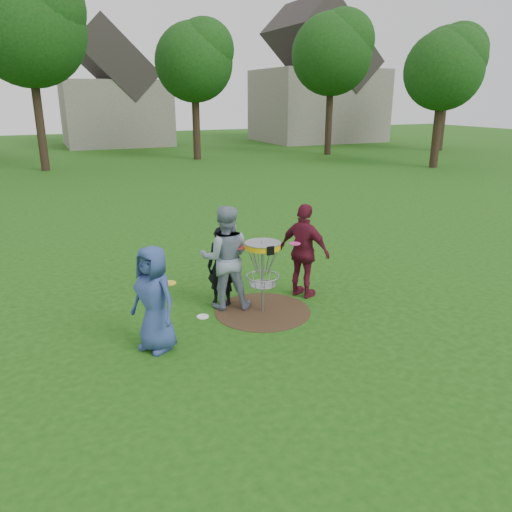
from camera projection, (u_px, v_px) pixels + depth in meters
name	position (u px, v px, depth m)	size (l,w,h in m)	color
ground	(262.00, 311.00, 9.34)	(100.00, 100.00, 0.00)	#19470F
dirt_patch	(262.00, 311.00, 9.34)	(1.80, 1.80, 0.01)	#47331E
player_blue	(154.00, 299.00, 7.71)	(0.83, 0.54, 1.71)	navy
player_black	(221.00, 267.00, 9.45)	(0.56, 0.36, 1.52)	black
player_grey	(225.00, 258.00, 9.25)	(0.96, 0.75, 1.97)	gray
player_maroon	(304.00, 251.00, 9.77)	(1.10, 0.46, 1.88)	maroon
disc_on_grass	(203.00, 317.00, 9.09)	(0.22, 0.22, 0.02)	white
disc_golf_basket	(263.00, 260.00, 9.02)	(0.66, 0.67, 1.38)	#9EA0A5
held_discs	(237.00, 257.00, 8.93)	(2.89, 1.20, 0.29)	yellow
tree_row	(103.00, 47.00, 25.59)	(51.20, 17.42, 9.90)	#38281C
house_row	(141.00, 92.00, 38.68)	(44.50, 10.65, 11.62)	gray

